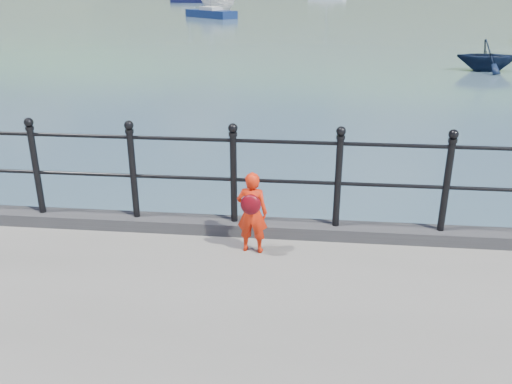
# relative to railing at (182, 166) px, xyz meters

# --- Properties ---
(ground) EXTENTS (600.00, 600.00, 0.00)m
(ground) POSITION_rel_railing_xyz_m (-0.00, 0.15, -1.82)
(ground) COLOR #2D4251
(ground) RESTS_ON ground
(kerb) EXTENTS (60.00, 0.30, 0.15)m
(kerb) POSITION_rel_railing_xyz_m (-0.00, -0.00, -0.75)
(kerb) COLOR #28282B
(kerb) RESTS_ON quay
(railing) EXTENTS (18.11, 0.11, 1.20)m
(railing) POSITION_rel_railing_xyz_m (0.00, 0.00, 0.00)
(railing) COLOR black
(railing) RESTS_ON kerb
(far_shore) EXTENTS (830.00, 200.00, 156.00)m
(far_shore) POSITION_rel_railing_xyz_m (38.34, 239.56, -24.39)
(far_shore) COLOR #333A21
(far_shore) RESTS_ON ground
(child) EXTENTS (0.36, 0.31, 0.93)m
(child) POSITION_rel_railing_xyz_m (0.87, -0.46, -0.35)
(child) COLOR red
(child) RESTS_ON quay
(launch_white) EXTENTS (4.01, 5.10, 1.87)m
(launch_white) POSITION_rel_railing_xyz_m (-8.48, 51.39, -0.89)
(launch_white) COLOR beige
(launch_white) RESTS_ON ground
(launch_navy) EXTENTS (2.54, 2.19, 1.33)m
(launch_navy) POSITION_rel_railing_xyz_m (8.83, 18.72, -1.16)
(launch_navy) COLOR black
(launch_navy) RESTS_ON ground
(sailboat_left) EXTENTS (5.30, 2.24, 7.44)m
(sailboat_left) POSITION_rel_railing_xyz_m (-17.23, 76.45, -1.48)
(sailboat_left) COLOR black
(sailboat_left) RESTS_ON ground
(sailboat_port) EXTENTS (5.55, 5.12, 8.36)m
(sailboat_port) POSITION_rel_railing_xyz_m (-8.63, 48.06, -1.48)
(sailboat_port) COLOR navy
(sailboat_port) RESTS_ON ground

